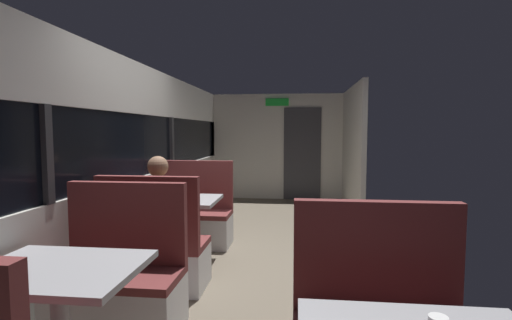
% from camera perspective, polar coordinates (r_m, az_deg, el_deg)
% --- Properties ---
extents(ground_plane, '(3.30, 9.20, 0.02)m').
position_cam_1_polar(ground_plane, '(4.30, 0.07, -16.12)').
color(ground_plane, '#665B4C').
extents(carriage_window_panel_left, '(0.09, 8.48, 2.30)m').
position_cam_1_polar(carriage_window_panel_left, '(4.44, -18.91, -0.85)').
color(carriage_window_panel_left, beige).
rests_on(carriage_window_panel_left, ground_plane).
extents(carriage_end_bulkhead, '(2.90, 0.11, 2.30)m').
position_cam_1_polar(carriage_end_bulkhead, '(8.21, 3.65, 1.94)').
color(carriage_end_bulkhead, beige).
rests_on(carriage_end_bulkhead, ground_plane).
extents(carriage_aisle_panel_right, '(0.08, 2.40, 2.30)m').
position_cam_1_polar(carriage_aisle_panel_right, '(7.08, 14.52, 1.50)').
color(carriage_aisle_panel_right, beige).
rests_on(carriage_aisle_panel_right, ground_plane).
extents(dining_table_near_window, '(0.90, 0.70, 0.74)m').
position_cam_1_polar(dining_table_near_window, '(2.48, -27.90, -16.40)').
color(dining_table_near_window, '#9E9EA3').
rests_on(dining_table_near_window, ground_plane).
extents(bench_near_window_facing_entry, '(0.95, 0.50, 1.10)m').
position_cam_1_polar(bench_near_window_facing_entry, '(3.15, -20.19, -17.66)').
color(bench_near_window_facing_entry, silver).
rests_on(bench_near_window_facing_entry, ground_plane).
extents(dining_table_mid_window, '(0.90, 0.70, 0.74)m').
position_cam_1_polar(dining_table_mid_window, '(4.34, -11.81, -7.08)').
color(dining_table_mid_window, '#9E9EA3').
rests_on(dining_table_mid_window, ground_plane).
extents(bench_mid_window_facing_end, '(0.95, 0.50, 1.10)m').
position_cam_1_polar(bench_mid_window_facing_end, '(3.78, -15.11, -13.77)').
color(bench_mid_window_facing_end, silver).
rests_on(bench_mid_window_facing_end, ground_plane).
extents(bench_mid_window_facing_entry, '(0.95, 0.50, 1.10)m').
position_cam_1_polar(bench_mid_window_facing_entry, '(5.06, -9.26, -8.99)').
color(bench_mid_window_facing_entry, silver).
rests_on(bench_mid_window_facing_entry, ground_plane).
extents(seated_passenger, '(0.47, 0.55, 1.26)m').
position_cam_1_polar(seated_passenger, '(3.78, -14.77, -10.44)').
color(seated_passenger, '#26262D').
rests_on(seated_passenger, ground_plane).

